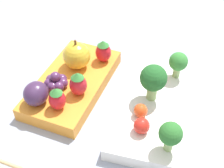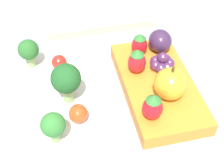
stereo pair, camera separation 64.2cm
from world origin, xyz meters
name	(u,v)px [view 2 (the right image)]	position (x,y,z in m)	size (l,w,h in m)	color
ground_plane	(112,95)	(0.00, 0.00, 0.00)	(4.00, 4.00, 0.00)	#939EB2
bento_box_savoury	(64,103)	(-0.01, 0.07, 0.01)	(0.24, 0.14, 0.02)	white
bento_box_fruit	(157,86)	(-0.01, -0.07, 0.01)	(0.20, 0.11, 0.02)	orange
broccoli_floret_0	(53,126)	(-0.08, 0.09, 0.05)	(0.03, 0.03, 0.05)	#93B770
broccoli_floret_1	(29,51)	(0.07, 0.12, 0.05)	(0.03, 0.03, 0.05)	#93B770
broccoli_floret_2	(66,80)	(-0.01, 0.07, 0.06)	(0.04, 0.04, 0.06)	#93B770
cherry_tomato_0	(59,62)	(0.05, 0.07, 0.03)	(0.02, 0.02, 0.02)	red
cherry_tomato_1	(68,74)	(0.03, 0.06, 0.03)	(0.02, 0.02, 0.02)	#DB4C1E
cherry_tomato_2	(78,114)	(-0.05, 0.06, 0.03)	(0.03, 0.03, 0.03)	#DB4C1E
apple	(170,84)	(-0.04, -0.07, 0.05)	(0.05, 0.05, 0.05)	gold
strawberry_0	(139,44)	(0.06, -0.06, 0.04)	(0.03, 0.03, 0.04)	red
strawberry_1	(137,61)	(0.02, -0.04, 0.04)	(0.03, 0.03, 0.04)	red
strawberry_2	(153,107)	(-0.07, -0.04, 0.04)	(0.03, 0.03, 0.04)	red
plum	(160,41)	(0.06, -0.09, 0.04)	(0.04, 0.04, 0.04)	#42284C
grape_cluster	(162,63)	(0.02, -0.08, 0.03)	(0.04, 0.04, 0.03)	#562D5B
chopsticks_pair	(103,29)	(0.17, -0.02, 0.00)	(0.02, 0.21, 0.01)	tan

